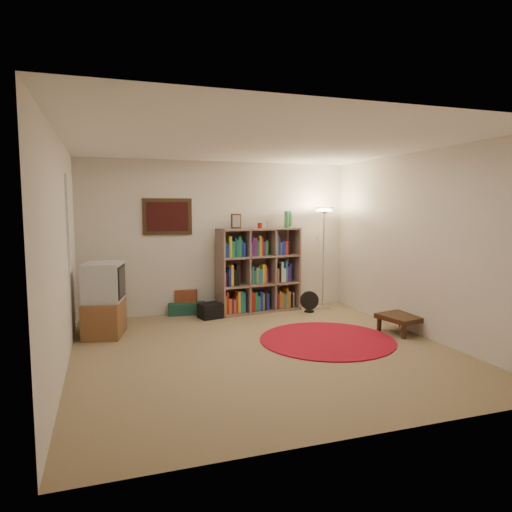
{
  "coord_description": "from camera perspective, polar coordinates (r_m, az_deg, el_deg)",
  "views": [
    {
      "loc": [
        -1.81,
        -5.15,
        1.75
      ],
      "look_at": [
        0.1,
        0.6,
        1.1
      ],
      "focal_mm": 32.0,
      "sensor_mm": 36.0,
      "label": 1
    }
  ],
  "objects": [
    {
      "name": "floor_fan",
      "position": [
        7.7,
        6.68,
        -5.69
      ],
      "size": [
        0.32,
        0.2,
        0.35
      ],
      "rotation": [
        0.0,
        0.0,
        -0.22
      ],
      "color": "black",
      "rests_on": "ground"
    },
    {
      "name": "floor_lamp",
      "position": [
        7.86,
        8.49,
        3.89
      ],
      "size": [
        0.42,
        0.42,
        1.75
      ],
      "rotation": [
        0.0,
        0.0,
        0.32
      ],
      "color": "white",
      "rests_on": "ground"
    },
    {
      "name": "paper_towel",
      "position": [
        7.54,
        -4.23,
        -6.27
      ],
      "size": [
        0.16,
        0.16,
        0.27
      ],
      "rotation": [
        0.0,
        0.0,
        -0.35
      ],
      "color": "white",
      "rests_on": "ground"
    },
    {
      "name": "red_rug",
      "position": [
        6.19,
        8.87,
        -10.28
      ],
      "size": [
        1.78,
        1.78,
        0.02
      ],
      "color": "maroon",
      "rests_on": "ground"
    },
    {
      "name": "bookshelf",
      "position": [
        7.62,
        0.19,
        -1.95
      ],
      "size": [
        1.44,
        0.56,
        1.68
      ],
      "rotation": [
        0.0,
        0.0,
        0.12
      ],
      "color": "#74584D",
      "rests_on": "ground"
    },
    {
      "name": "side_table",
      "position": [
        6.74,
        17.87,
        -7.36
      ],
      "size": [
        0.66,
        0.66,
        0.26
      ],
      "rotation": [
        0.0,
        0.0,
        0.22
      ],
      "color": "black",
      "rests_on": "ground"
    },
    {
      "name": "tv_stand",
      "position": [
        6.57,
        -18.44,
        -5.3
      ],
      "size": [
        0.61,
        0.77,
        1.0
      ],
      "rotation": [
        0.0,
        0.0,
        -0.21
      ],
      "color": "brown",
      "rests_on": "ground"
    },
    {
      "name": "room",
      "position": [
        5.51,
        0.28,
        1.02
      ],
      "size": [
        4.54,
        4.54,
        2.54
      ],
      "color": "#87704F",
      "rests_on": "ground"
    },
    {
      "name": "wicker_basket",
      "position": [
        7.68,
        -8.68,
        -4.86
      ],
      "size": [
        0.42,
        0.35,
        0.2
      ],
      "rotation": [
        0.0,
        0.0,
        -0.31
      ],
      "color": "maroon",
      "rests_on": "suitcase"
    },
    {
      "name": "suitcase",
      "position": [
        7.68,
        -8.68,
        -6.38
      ],
      "size": [
        0.63,
        0.44,
        0.19
      ],
      "rotation": [
        0.0,
        0.0,
        -0.09
      ],
      "color": "#163E31",
      "rests_on": "ground"
    },
    {
      "name": "duffel_bag",
      "position": [
        7.3,
        -5.74,
        -6.82
      ],
      "size": [
        0.4,
        0.36,
        0.24
      ],
      "rotation": [
        0.0,
        0.0,
        0.24
      ],
      "color": "black",
      "rests_on": "ground"
    }
  ]
}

